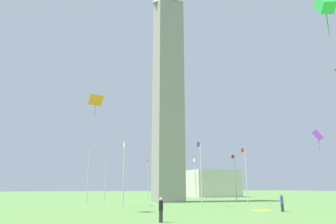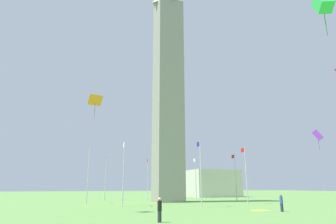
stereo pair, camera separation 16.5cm
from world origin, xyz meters
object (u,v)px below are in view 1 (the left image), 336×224
(flagpole_w, at_px, (235,175))
(kite_orange_diamond, at_px, (96,101))
(flagpole_s, at_px, (201,170))
(distant_building, at_px, (198,184))
(flagpole_nw, at_px, (195,176))
(kite_green_box, at_px, (325,4))
(flagpole_ne, at_px, (106,175))
(person_black_shirt, at_px, (161,210))
(flagpole_n, at_px, (148,176))
(kite_purple_box, at_px, (318,135))
(picnic_blanket_near_first_person, at_px, (261,210))
(flagpole_e, at_px, (88,173))
(flagpole_se, at_px, (124,170))
(obelisk_monument, at_px, (168,82))
(person_blue_shirt, at_px, (282,203))
(flagpole_sw, at_px, (246,172))

(flagpole_w, xyz_separation_m, kite_orange_diamond, (-17.79, 27.55, 6.78))
(flagpole_w, bearing_deg, flagpole_s, 135.00)
(distant_building, bearing_deg, flagpole_nw, 154.20)
(kite_green_box, bearing_deg, flagpole_nw, -16.14)
(flagpole_ne, bearing_deg, person_black_shirt, 179.20)
(flagpole_n, bearing_deg, kite_orange_diamond, 155.37)
(flagpole_s, distance_m, kite_green_box, 26.69)
(flagpole_ne, relative_size, kite_orange_diamond, 3.51)
(flagpole_s, xyz_separation_m, kite_purple_box, (-3.43, -16.79, 4.95))
(picnic_blanket_near_first_person, bearing_deg, distant_building, -17.31)
(flagpole_w, bearing_deg, kite_green_box, 155.26)
(flagpole_n, bearing_deg, flagpole_e, 135.00)
(flagpole_se, relative_size, kite_orange_diamond, 3.51)
(obelisk_monument, relative_size, person_blue_shirt, 24.57)
(flagpole_ne, bearing_deg, kite_orange_diamond, 169.90)
(flagpole_sw, height_order, kite_purple_box, kite_purple_box)
(flagpole_e, distance_m, flagpole_nw, 24.57)
(person_black_shirt, bearing_deg, obelisk_monument, -8.10)
(flagpole_ne, xyz_separation_m, flagpole_s, (-22.70, -9.40, 0.00))
(flagpole_n, xyz_separation_m, flagpole_w, (-13.30, -13.30, 0.00))
(flagpole_nw, distance_m, kite_green_box, 50.49)
(picnic_blanket_near_first_person, bearing_deg, flagpole_s, 26.76)
(kite_purple_box, bearing_deg, flagpole_w, 11.80)
(person_blue_shirt, xyz_separation_m, person_black_shirt, (-4.85, 14.72, 0.00))
(flagpole_n, height_order, person_black_shirt, flagpole_n)
(flagpole_e, bearing_deg, kite_orange_diamond, 176.94)
(flagpole_e, bearing_deg, flagpole_w, -90.00)
(obelisk_monument, height_order, kite_purple_box, obelisk_monument)
(kite_green_box, bearing_deg, person_black_shirt, 25.73)
(obelisk_monument, bearing_deg, flagpole_e, 89.76)
(flagpole_se, height_order, kite_purple_box, kite_purple_box)
(flagpole_ne, height_order, flagpole_e, same)
(person_black_shirt, bearing_deg, person_blue_shirt, -59.91)
(flagpole_s, distance_m, person_blue_shirt, 11.06)
(flagpole_ne, relative_size, flagpole_w, 1.00)
(flagpole_ne, height_order, distant_building, flagpole_ne)
(flagpole_n, relative_size, flagpole_w, 1.00)
(obelisk_monument, relative_size, kite_green_box, 16.82)
(obelisk_monument, bearing_deg, flagpole_n, 0.00)
(flagpole_ne, relative_size, distant_building, 0.31)
(flagpole_s, relative_size, kite_orange_diamond, 3.51)
(person_blue_shirt, distance_m, distant_building, 54.55)
(kite_green_box, relative_size, distant_building, 0.09)
(kite_orange_diamond, bearing_deg, kite_purple_box, -88.04)
(flagpole_nw, bearing_deg, flagpole_ne, 90.00)
(obelisk_monument, relative_size, picnic_blanket_near_first_person, 23.69)
(flagpole_w, relative_size, distant_building, 0.31)
(kite_orange_diamond, bearing_deg, flagpole_e, -3.06)
(flagpole_sw, height_order, distant_building, flagpole_sw)
(flagpole_e, height_order, person_black_shirt, flagpole_e)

